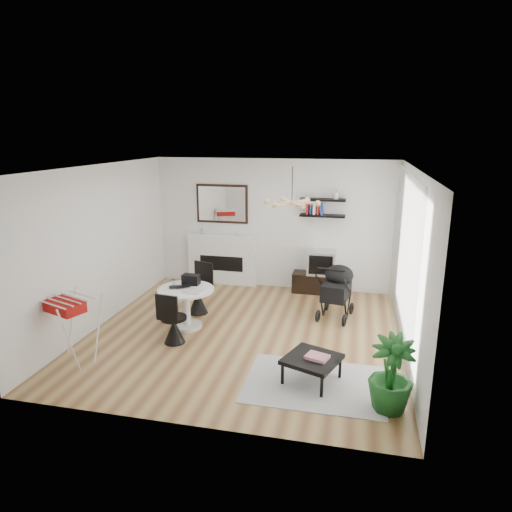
% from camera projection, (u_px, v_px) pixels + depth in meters
% --- Properties ---
extents(floor, '(5.00, 5.00, 0.00)m').
position_uv_depth(floor, '(244.00, 334.00, 7.50)').
color(floor, brown).
rests_on(floor, ground).
extents(ceiling, '(5.00, 5.00, 0.00)m').
position_uv_depth(ceiling, '(243.00, 167.00, 6.79)').
color(ceiling, white).
rests_on(ceiling, wall_back).
extents(wall_back, '(5.00, 0.00, 5.00)m').
position_uv_depth(wall_back, '(273.00, 224.00, 9.50)').
color(wall_back, white).
rests_on(wall_back, floor).
extents(wall_left, '(0.00, 5.00, 5.00)m').
position_uv_depth(wall_left, '(100.00, 246.00, 7.68)').
color(wall_left, white).
rests_on(wall_left, floor).
extents(wall_right, '(0.00, 5.00, 5.00)m').
position_uv_depth(wall_right, '(411.00, 264.00, 6.61)').
color(wall_right, white).
rests_on(wall_right, floor).
extents(sheer_curtain, '(0.04, 3.60, 2.60)m').
position_uv_depth(sheer_curtain, '(402.00, 260.00, 6.82)').
color(sheer_curtain, white).
rests_on(sheer_curtain, wall_right).
extents(fireplace, '(1.50, 0.17, 2.16)m').
position_uv_depth(fireplace, '(222.00, 253.00, 9.84)').
color(fireplace, white).
rests_on(fireplace, floor).
extents(shelf_lower, '(0.90, 0.25, 0.04)m').
position_uv_depth(shelf_lower, '(322.00, 216.00, 9.10)').
color(shelf_lower, black).
rests_on(shelf_lower, wall_back).
extents(shelf_upper, '(0.90, 0.25, 0.04)m').
position_uv_depth(shelf_upper, '(323.00, 200.00, 9.01)').
color(shelf_upper, black).
rests_on(shelf_upper, wall_back).
extents(pendant_lamp, '(0.90, 0.90, 0.10)m').
position_uv_depth(pendant_lamp, '(292.00, 203.00, 7.07)').
color(pendant_lamp, tan).
rests_on(pendant_lamp, ceiling).
extents(tv_console, '(1.10, 0.39, 0.41)m').
position_uv_depth(tv_console, '(319.00, 283.00, 9.39)').
color(tv_console, black).
rests_on(tv_console, floor).
extents(crt_tv, '(0.56, 0.49, 0.49)m').
position_uv_depth(crt_tv, '(322.00, 262.00, 9.27)').
color(crt_tv, silver).
rests_on(crt_tv, tv_console).
extents(dining_table, '(0.94, 0.94, 0.69)m').
position_uv_depth(dining_table, '(186.00, 302.00, 7.65)').
color(dining_table, white).
rests_on(dining_table, floor).
extents(laptop, '(0.42, 0.35, 0.03)m').
position_uv_depth(laptop, '(180.00, 288.00, 7.58)').
color(laptop, black).
rests_on(laptop, dining_table).
extents(black_bag, '(0.30, 0.18, 0.17)m').
position_uv_depth(black_bag, '(191.00, 280.00, 7.78)').
color(black_bag, black).
rests_on(black_bag, dining_table).
extents(newspaper, '(0.36, 0.32, 0.01)m').
position_uv_depth(newspaper, '(194.00, 291.00, 7.46)').
color(newspaper, silver).
rests_on(newspaper, dining_table).
extents(drinking_glass, '(0.06, 0.06, 0.10)m').
position_uv_depth(drinking_glass, '(174.00, 282.00, 7.76)').
color(drinking_glass, white).
rests_on(drinking_glass, dining_table).
extents(chair_far, '(0.48, 0.49, 0.92)m').
position_uv_depth(chair_far, '(199.00, 297.00, 8.32)').
color(chair_far, black).
rests_on(chair_far, floor).
extents(chair_near, '(0.41, 0.43, 0.85)m').
position_uv_depth(chair_near, '(174.00, 327.00, 7.11)').
color(chair_near, black).
rests_on(chair_near, floor).
extents(drying_rack, '(0.82, 0.79, 0.97)m').
position_uv_depth(drying_rack, '(70.00, 328.00, 6.47)').
color(drying_rack, white).
rests_on(drying_rack, floor).
extents(stroller, '(0.66, 0.90, 1.03)m').
position_uv_depth(stroller, '(337.00, 293.00, 8.11)').
color(stroller, black).
rests_on(stroller, floor).
extents(rug, '(1.81, 1.31, 0.01)m').
position_uv_depth(rug, '(314.00, 384.00, 5.99)').
color(rug, '#A8A8A8').
rests_on(rug, floor).
extents(coffee_table, '(0.85, 0.85, 0.34)m').
position_uv_depth(coffee_table, '(312.00, 360.00, 5.99)').
color(coffee_table, black).
rests_on(coffee_table, rug).
extents(magazines, '(0.34, 0.30, 0.04)m').
position_uv_depth(magazines, '(317.00, 357.00, 5.94)').
color(magazines, '#C93249').
rests_on(magazines, coffee_table).
extents(potted_plant, '(0.57, 0.57, 0.93)m').
position_uv_depth(potted_plant, '(391.00, 374.00, 5.33)').
color(potted_plant, '#17531B').
rests_on(potted_plant, floor).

